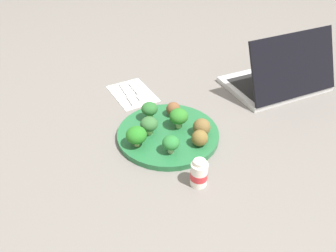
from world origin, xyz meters
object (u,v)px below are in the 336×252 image
Objects in this scene: meatball_back_right at (200,138)px; meatball_mid_left at (173,109)px; broccoli_floret_back_left at (136,135)px; meatball_back_left at (202,127)px; fork at (138,92)px; yogurt_bottle at (199,174)px; broccoli_floret_back_right at (179,117)px; broccoli_floret_mid_left at (150,109)px; napkin at (132,93)px; broccoli_floret_front_left at (149,124)px; knife at (128,94)px; laptop at (279,79)px; plate at (168,134)px; broccoli_floret_front_right at (171,143)px.

meatball_back_right is 1.05× the size of meatball_mid_left.
meatball_back_left is at bearing 81.73° from broccoli_floret_back_left.
yogurt_bottle is (0.44, -0.01, 0.02)m from fork.
broccoli_floret_back_right is 0.09m from broccoli_floret_mid_left.
napkin is at bearing -161.44° from meatball_mid_left.
broccoli_floret_front_left is at bearing -133.67° from meatball_back_right.
napkin is at bearing -162.73° from meatball_back_left.
broccoli_floret_back_left is 0.28m from knife.
laptop reaches higher than broccoli_floret_front_left.
broccoli_floret_mid_left is 1.28× the size of meatball_back_right.
broccoli_floret_front_left is at bearing -168.59° from yogurt_bottle.
meatball_back_left is at bearing 38.33° from broccoli_floret_back_right.
broccoli_floret_back_left is at bearing -37.68° from broccoli_floret_mid_left.
plate is 6.46× the size of meatball_back_right.
laptop is at bearing 92.79° from meatball_mid_left.
broccoli_floret_back_left is at bearing -78.71° from laptop.
yogurt_bottle reaches higher than meatball_back_right.
napkin is at bearing -168.68° from meatball_back_right.
fork is at bearing -172.29° from broccoli_floret_back_right.
broccoli_floret_front_right is at bearing -92.26° from meatball_back_right.
plate is at bearing -78.83° from laptop.
broccoli_floret_back_left is at bearing -130.67° from broccoli_floret_front_right.
broccoli_floret_front_left is 0.42× the size of fork.
broccoli_floret_front_left is 0.21m from yogurt_bottle.
broccoli_floret_back_right is at bearing 144.17° from broccoli_floret_front_right.
fork is at bearing -109.93° from laptop.
napkin is 0.49m from laptop.
broccoli_floret_mid_left is (-0.08, -0.02, 0.04)m from plate.
broccoli_floret_back_right is 0.07m from meatball_back_left.
broccoli_floret_front_right is at bearing -72.21° from meatball_back_left.
yogurt_bottle is (0.26, -0.06, -0.00)m from meatball_mid_left.
broccoli_floret_front_left is at bearing -12.67° from fork.
meatball_back_left reaches higher than knife.
broccoli_floret_back_left is (-0.06, -0.07, 0.00)m from broccoli_floret_front_right.
meatball_mid_left reaches higher than napkin.
broccoli_floret_front_right reaches higher than napkin.
broccoli_floret_front_left reaches higher than plate.
plate is 0.06m from broccoli_floret_back_right.
broccoli_floret_front_left reaches higher than meatball_back_left.
fork is (-0.23, 0.05, -0.04)m from broccoli_floret_front_left.
broccoli_floret_back_right is 1.20× the size of broccoli_floret_front_right.
knife is at bearing -64.01° from napkin.
broccoli_floret_mid_left is 0.27m from yogurt_bottle.
broccoli_floret_front_left is 0.11m from meatball_mid_left.
broccoli_floret_front_right is 0.40× the size of fork.
broccoli_floret_front_right is at bearing -2.21° from napkin.
knife is at bearing -86.02° from fork.
napkin is at bearing 177.79° from broccoli_floret_front_right.
meatball_back_left is at bearing 14.34° from fork.
yogurt_bottle reaches higher than fork.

